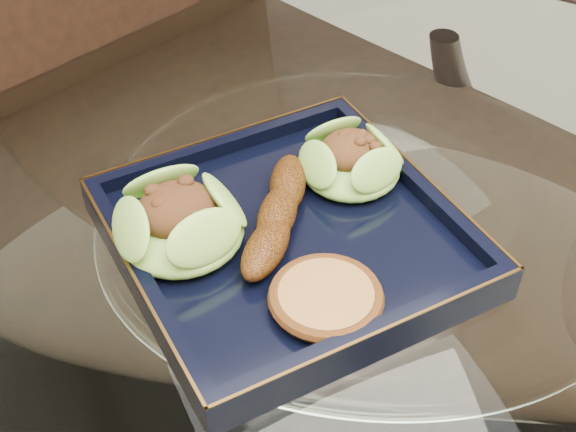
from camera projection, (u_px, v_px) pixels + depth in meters
name	position (u px, v px, depth m)	size (l,w,h in m)	color
dining_table	(350.00, 375.00, 0.79)	(1.13, 1.13, 0.77)	white
dining_chair	(219.00, 168.00, 1.02)	(0.60, 0.60, 1.08)	black
navy_plate	(288.00, 242.00, 0.68)	(0.27, 0.27, 0.02)	black
lettuce_wrap_left	(180.00, 225.00, 0.65)	(0.10, 0.10, 0.04)	#68A630
lettuce_wrap_right	(351.00, 163.00, 0.71)	(0.09, 0.09, 0.03)	#6EAB31
roasted_plantain	(277.00, 214.00, 0.67)	(0.15, 0.03, 0.03)	#5C2C09
crumb_patty	(326.00, 299.00, 0.61)	(0.08, 0.08, 0.01)	#AD6F39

